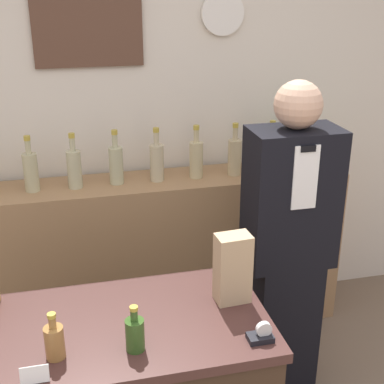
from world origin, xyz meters
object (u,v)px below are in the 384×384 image
tape_dispenser (261,335)px  shopkeeper (287,250)px  potted_plant (307,143)px  paper_bag (233,268)px

tape_dispenser → shopkeeper: bearing=60.4°
shopkeeper → potted_plant: (0.39, 0.67, 0.34)m
paper_bag → potted_plant: bearing=53.8°
potted_plant → shopkeeper: bearing=-120.1°
shopkeeper → potted_plant: shopkeeper is taller
shopkeeper → paper_bag: shopkeeper is taller
tape_dispenser → potted_plant: bearing=60.1°
shopkeeper → paper_bag: size_ratio=5.93×
potted_plant → paper_bag: (-0.82, -1.12, -0.12)m
potted_plant → paper_bag: bearing=-126.2°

